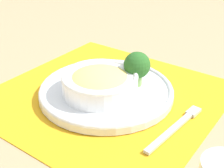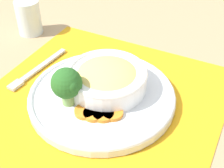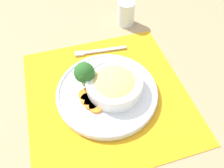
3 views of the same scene
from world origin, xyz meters
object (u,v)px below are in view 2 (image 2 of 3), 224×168
at_px(fork, 33,72).
at_px(water_glass, 29,19).
at_px(bowl, 108,78).
at_px(broccoli_floret, 67,84).

bearing_deg(fork, water_glass, -44.97).
bearing_deg(water_glass, bowl, 157.31).
height_order(water_glass, fork, water_glass).
bearing_deg(bowl, fork, 5.37).
bearing_deg(water_glass, fork, 131.29).
relative_size(bowl, broccoli_floret, 2.07).
distance_m(water_glass, fork, 0.20).
height_order(bowl, water_glass, water_glass).
xyz_separation_m(bowl, water_glass, (0.32, -0.13, -0.01)).
bearing_deg(fork, broccoli_floret, 160.74).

